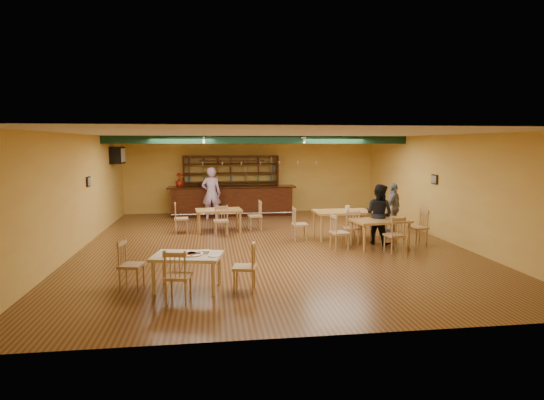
{
  "coord_description": "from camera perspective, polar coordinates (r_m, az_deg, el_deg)",
  "views": [
    {
      "loc": [
        -1.56,
        -12.04,
        2.75
      ],
      "look_at": [
        0.12,
        0.6,
        1.15
      ],
      "focal_mm": 29.75,
      "sensor_mm": 36.0,
      "label": 1
    }
  ],
  "objects": [
    {
      "name": "floor",
      "position": [
        12.44,
        -0.2,
        -5.61
      ],
      "size": [
        12.0,
        12.0,
        0.0
      ],
      "primitive_type": "plane",
      "color": "#4F2816",
      "rests_on": "ground"
    },
    {
      "name": "ceiling_beam",
      "position": [
        14.92,
        -1.61,
        7.61
      ],
      "size": [
        10.0,
        0.3,
        0.25
      ],
      "primitive_type": "cube",
      "color": "black",
      "rests_on": "ceiling"
    },
    {
      "name": "track_rail_left",
      "position": [
        15.44,
        -8.57,
        7.78
      ],
      "size": [
        0.05,
        2.5,
        0.05
      ],
      "primitive_type": "cube",
      "color": "silver",
      "rests_on": "ceiling"
    },
    {
      "name": "track_rail_right",
      "position": [
        15.72,
        3.29,
        7.84
      ],
      "size": [
        0.05,
        2.5,
        0.05
      ],
      "primitive_type": "cube",
      "color": "silver",
      "rests_on": "ceiling"
    },
    {
      "name": "ac_unit",
      "position": [
        16.56,
        -18.97,
        5.39
      ],
      "size": [
        0.34,
        0.7,
        0.48
      ],
      "primitive_type": "cube",
      "color": "silver",
      "rests_on": "wall_left"
    },
    {
      "name": "picture_left",
      "position": [
        13.51,
        -22.2,
        2.17
      ],
      "size": [
        0.04,
        0.34,
        0.28
      ],
      "primitive_type": "cube",
      "color": "black",
      "rests_on": "wall_left"
    },
    {
      "name": "picture_right",
      "position": [
        14.18,
        19.88,
        2.48
      ],
      "size": [
        0.04,
        0.34,
        0.28
      ],
      "primitive_type": "cube",
      "color": "black",
      "rests_on": "wall_right"
    },
    {
      "name": "bar_counter",
      "position": [
        17.34,
        -5.07,
        -0.11
      ],
      "size": [
        4.85,
        0.85,
        1.13
      ],
      "primitive_type": "cube",
      "color": "black",
      "rests_on": "ground"
    },
    {
      "name": "back_bar_hutch",
      "position": [
        17.9,
        -5.18,
        1.97
      ],
      "size": [
        3.75,
        0.4,
        2.28
      ],
      "primitive_type": "cube",
      "color": "black",
      "rests_on": "ground"
    },
    {
      "name": "poinsettia",
      "position": [
        17.28,
        -11.65,
        2.51
      ],
      "size": [
        0.38,
        0.38,
        0.53
      ],
      "primitive_type": "imported",
      "rotation": [
        0.0,
        0.0,
        0.35
      ],
      "color": "#9E1E0E",
      "rests_on": "bar_counter"
    },
    {
      "name": "dining_table_a",
      "position": [
        14.25,
        -6.75,
        -2.58
      ],
      "size": [
        1.48,
        0.97,
        0.71
      ],
      "primitive_type": "cube",
      "rotation": [
        0.0,
        0.0,
        0.09
      ],
      "color": "#B0843E",
      "rests_on": "ground"
    },
    {
      "name": "dining_table_b",
      "position": [
        13.27,
        8.87,
        -3.1
      ],
      "size": [
        1.65,
        1.01,
        0.81
      ],
      "primitive_type": "cube",
      "rotation": [
        0.0,
        0.0,
        0.02
      ],
      "color": "#B0843E",
      "rests_on": "ground"
    },
    {
      "name": "dining_table_d",
      "position": [
        12.41,
        13.49,
        -4.11
      ],
      "size": [
        1.6,
        1.12,
        0.74
      ],
      "primitive_type": "cube",
      "rotation": [
        0.0,
        0.0,
        0.17
      ],
      "color": "#B0843E",
      "rests_on": "ground"
    },
    {
      "name": "near_table",
      "position": [
        8.76,
        -10.63,
        -8.96
      ],
      "size": [
        1.4,
        1.04,
        0.68
      ],
      "primitive_type": "cube",
      "rotation": [
        0.0,
        0.0,
        -0.2
      ],
      "color": "beige",
      "rests_on": "ground"
    },
    {
      "name": "pizza_tray",
      "position": [
        8.66,
        -10.08,
        -6.76
      ],
      "size": [
        0.5,
        0.5,
        0.01
      ],
      "primitive_type": "cylinder",
      "rotation": [
        0.0,
        0.0,
        -0.28
      ],
      "color": "silver",
      "rests_on": "near_table"
    },
    {
      "name": "parmesan_shaker",
      "position": [
        8.56,
        -13.47,
        -6.69
      ],
      "size": [
        0.09,
        0.09,
        0.11
      ],
      "primitive_type": "cylinder",
      "rotation": [
        0.0,
        0.0,
        -0.2
      ],
      "color": "#EAE5C6",
      "rests_on": "near_table"
    },
    {
      "name": "napkin_stack",
      "position": [
        8.83,
        -8.56,
        -6.41
      ],
      "size": [
        0.2,
        0.15,
        0.03
      ],
      "primitive_type": "cube",
      "rotation": [
        0.0,
        0.0,
        0.01
      ],
      "color": "white",
      "rests_on": "near_table"
    },
    {
      "name": "pizza_server",
      "position": [
        8.7,
        -9.17,
        -6.61
      ],
      "size": [
        0.32,
        0.25,
        0.0
      ],
      "primitive_type": "cube",
      "rotation": [
        0.0,
        0.0,
        -0.56
      ],
      "color": "silver",
      "rests_on": "pizza_tray"
    },
    {
      "name": "side_plate",
      "position": [
        8.48,
        -7.37,
        -7.02
      ],
      "size": [
        0.26,
        0.26,
        0.01
      ],
      "primitive_type": "cylinder",
      "rotation": [
        0.0,
        0.0,
        -0.2
      ],
      "color": "white",
      "rests_on": "near_table"
    },
    {
      "name": "patron_bar",
      "position": [
        16.46,
        -7.7,
        0.82
      ],
      "size": [
        0.7,
        0.46,
        1.91
      ],
      "primitive_type": "imported",
      "rotation": [
        0.0,
        0.0,
        3.15
      ],
      "color": "#9653B3",
      "rests_on": "ground"
    },
    {
      "name": "patron_right_a",
      "position": [
        12.71,
        13.39,
        -1.75
      ],
      "size": [
        0.98,
        1.02,
        1.65
      ],
      "primitive_type": "imported",
      "rotation": [
        0.0,
        0.0,
        2.21
      ],
      "color": "black",
      "rests_on": "ground"
    },
    {
      "name": "patron_right_b",
      "position": [
        14.62,
        15.12,
        -0.91
      ],
      "size": [
        0.88,
        0.91,
        1.52
      ],
      "primitive_type": "imported",
      "rotation": [
        0.0,
        0.0,
        3.96
      ],
      "color": "gray",
      "rests_on": "ground"
    }
  ]
}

